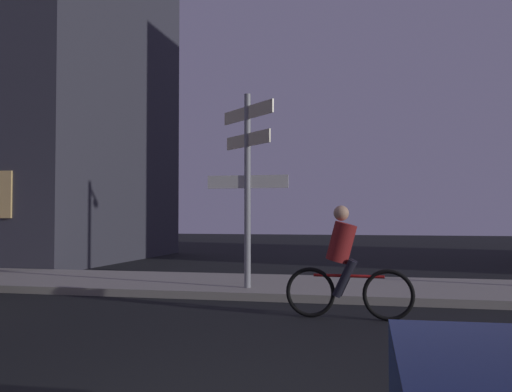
{
  "coord_description": "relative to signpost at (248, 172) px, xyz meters",
  "views": [
    {
      "loc": [
        1.18,
        -4.11,
        1.47
      ],
      "look_at": [
        -1.09,
        5.93,
        1.81
      ],
      "focal_mm": 40.56,
      "sensor_mm": 36.0,
      "label": 1
    }
  ],
  "objects": [
    {
      "name": "signpost",
      "position": [
        0.0,
        0.0,
        0.0
      ],
      "size": [
        1.53,
        1.22,
        3.59
      ],
      "color": "gray",
      "rests_on": "sidewalk_kerb"
    },
    {
      "name": "sidewalk_kerb",
      "position": [
        1.33,
        0.87,
        -2.21
      ],
      "size": [
        40.0,
        3.19,
        0.14
      ],
      "primitive_type": "cube",
      "color": "gray",
      "rests_on": "ground_plane"
    },
    {
      "name": "cyclist",
      "position": [
        1.93,
        -2.07,
        -1.53
      ],
      "size": [
        1.82,
        0.35,
        1.61
      ],
      "color": "black",
      "rests_on": "ground_plane"
    }
  ]
}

